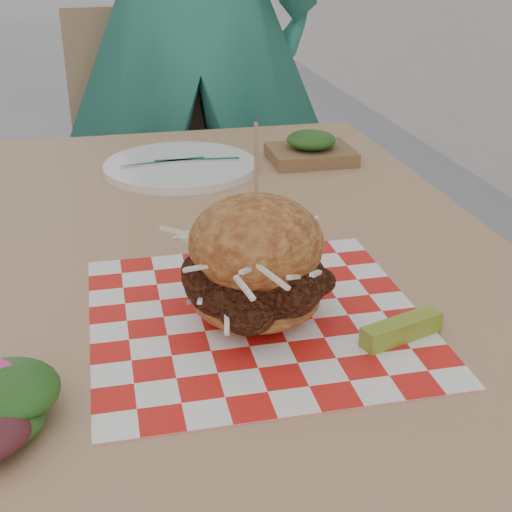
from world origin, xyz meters
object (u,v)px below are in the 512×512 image
object	(u,v)px
diner	(190,4)
sandwich	(256,267)
patio_chair	(151,161)
patio_table	(213,297)

from	to	relation	value
diner	sandwich	xyz separation A→B (m)	(-0.10, -1.21, -0.15)
patio_chair	patio_table	bearing A→B (deg)	-92.39
patio_table	sandwich	distance (m)	0.25
patio_chair	sandwich	distance (m)	1.27
sandwich	patio_chair	bearing A→B (deg)	91.03
diner	patio_chair	xyz separation A→B (m)	(-0.12, 0.03, -0.41)
patio_chair	diner	bearing A→B (deg)	-18.30
patio_table	diner	bearing A→B (deg)	83.45
patio_table	sandwich	bearing A→B (deg)	-84.95
diner	patio_table	size ratio (longest dim) A/B	1.61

